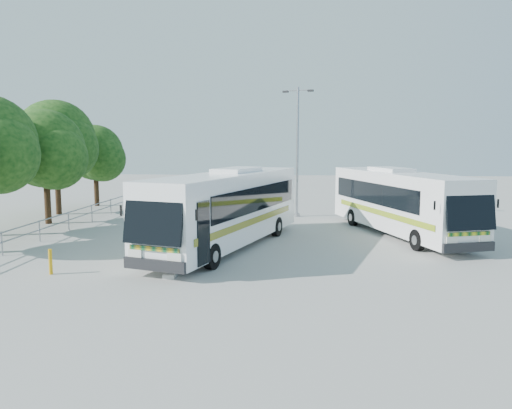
# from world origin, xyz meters

# --- Properties ---
(ground) EXTENTS (100.00, 100.00, 0.00)m
(ground) POSITION_xyz_m (0.00, 0.00, 0.00)
(ground) COLOR #9A9A95
(ground) RESTS_ON ground
(kerb_divider) EXTENTS (0.40, 16.00, 0.15)m
(kerb_divider) POSITION_xyz_m (-2.30, 2.00, 0.07)
(kerb_divider) COLOR #B2B2AD
(kerb_divider) RESTS_ON ground
(railing) EXTENTS (0.06, 22.00, 1.00)m
(railing) POSITION_xyz_m (-10.00, 4.00, 0.74)
(railing) COLOR gray
(railing) RESTS_ON ground
(tree_far_c) EXTENTS (4.97, 4.69, 6.49)m
(tree_far_c) POSITION_xyz_m (-12.12, 5.10, 4.26)
(tree_far_c) COLOR #382314
(tree_far_c) RESTS_ON ground
(tree_far_d) EXTENTS (5.62, 5.30, 7.33)m
(tree_far_d) POSITION_xyz_m (-13.31, 8.80, 4.82)
(tree_far_d) COLOR #382314
(tree_far_d) RESTS_ON ground
(tree_far_e) EXTENTS (4.54, 4.28, 5.92)m
(tree_far_e) POSITION_xyz_m (-12.63, 13.30, 3.89)
(tree_far_e) COLOR #382314
(tree_far_e) RESTS_ON ground
(coach_main) EXTENTS (5.72, 11.99, 3.28)m
(coach_main) POSITION_xyz_m (-1.01, -0.59, 1.80)
(coach_main) COLOR white
(coach_main) RESTS_ON ground
(coach_adjacent) EXTENTS (5.55, 11.50, 3.15)m
(coach_adjacent) POSITION_xyz_m (7.09, 3.13, 1.73)
(coach_adjacent) COLOR white
(coach_adjacent) RESTS_ON ground
(lamppost) EXTENTS (1.91, 0.76, 7.99)m
(lamppost) POSITION_xyz_m (2.00, 9.10, 4.41)
(lamppost) COLOR #9A9CA2
(lamppost) RESTS_ON ground
(bollard) EXTENTS (0.13, 0.13, 0.90)m
(bollard) POSITION_xyz_m (-6.58, -5.65, 0.45)
(bollard) COLOR #CD930C
(bollard) RESTS_ON ground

